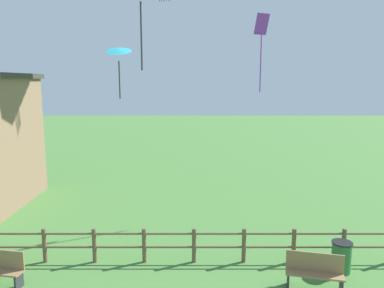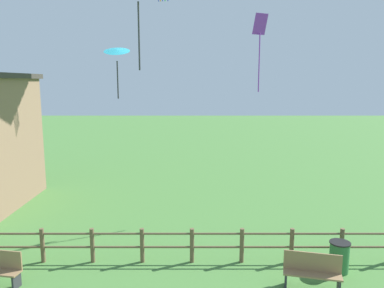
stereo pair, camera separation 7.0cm
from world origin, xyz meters
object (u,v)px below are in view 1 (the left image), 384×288
at_px(park_bench_near_fence, 313,270).
at_px(kite_cyan_delta, 117,52).
at_px(kite_purple_streamer, 259,38).
at_px(trash_bin, 339,257).

height_order(park_bench_near_fence, kite_cyan_delta, kite_cyan_delta).
relative_size(park_bench_near_fence, kite_cyan_delta, 0.84).
bearing_deg(park_bench_near_fence, kite_cyan_delta, 145.61).
bearing_deg(kite_cyan_delta, kite_purple_streamer, 24.25).
xyz_separation_m(kite_cyan_delta, kite_purple_streamer, (5.69, 2.56, 0.77)).
distance_m(trash_bin, kite_purple_streamer, 9.40).
height_order(kite_cyan_delta, kite_purple_streamer, kite_purple_streamer).
distance_m(kite_cyan_delta, kite_purple_streamer, 6.28).
relative_size(kite_cyan_delta, kite_purple_streamer, 0.59).
bearing_deg(kite_cyan_delta, park_bench_near_fence, -34.39).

